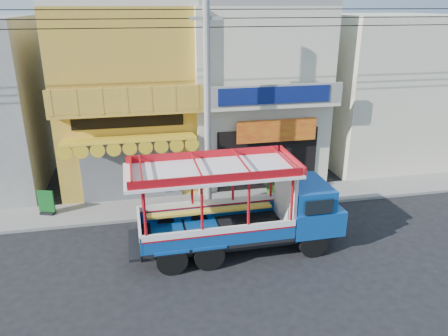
# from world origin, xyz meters

# --- Properties ---
(ground) EXTENTS (90.00, 90.00, 0.00)m
(ground) POSITION_xyz_m (0.00, 0.00, 0.00)
(ground) COLOR black
(ground) RESTS_ON ground
(sidewalk) EXTENTS (30.00, 2.00, 0.12)m
(sidewalk) POSITION_xyz_m (0.00, 4.00, 0.06)
(sidewalk) COLOR slate
(sidewalk) RESTS_ON ground
(shophouse_left) EXTENTS (6.00, 7.50, 8.24)m
(shophouse_left) POSITION_xyz_m (-4.00, 7.96, 4.11)
(shophouse_left) COLOR gold
(shophouse_left) RESTS_ON ground
(shophouse_right) EXTENTS (6.00, 6.75, 8.24)m
(shophouse_right) POSITION_xyz_m (2.00, 7.96, 4.11)
(shophouse_right) COLOR beige
(shophouse_right) RESTS_ON ground
(party_pilaster) EXTENTS (0.35, 0.30, 8.00)m
(party_pilaster) POSITION_xyz_m (-1.00, 4.85, 4.00)
(party_pilaster) COLOR beige
(party_pilaster) RESTS_ON ground
(filler_building_right) EXTENTS (6.00, 6.00, 7.60)m
(filler_building_right) POSITION_xyz_m (9.00, 8.00, 3.80)
(filler_building_right) COLOR beige
(filler_building_right) RESTS_ON ground
(utility_pole) EXTENTS (28.00, 0.26, 9.00)m
(utility_pole) POSITION_xyz_m (-0.85, 3.30, 5.03)
(utility_pole) COLOR gray
(utility_pole) RESTS_ON ground
(songthaew_truck) EXTENTS (7.21, 2.51, 3.35)m
(songthaew_truck) POSITION_xyz_m (-0.04, 0.16, 1.61)
(songthaew_truck) COLOR black
(songthaew_truck) RESTS_ON ground
(green_sign) EXTENTS (0.65, 0.48, 1.02)m
(green_sign) POSITION_xyz_m (-7.45, 4.20, 0.55)
(green_sign) COLOR black
(green_sign) RESTS_ON sidewalk
(potted_plant_a) EXTENTS (1.05, 1.07, 0.90)m
(potted_plant_a) POSITION_xyz_m (1.95, 4.08, 0.57)
(potted_plant_a) COLOR #245819
(potted_plant_a) RESTS_ON sidewalk
(potted_plant_b) EXTENTS (0.67, 0.62, 0.97)m
(potted_plant_b) POSITION_xyz_m (3.47, 4.24, 0.60)
(potted_plant_b) COLOR #245819
(potted_plant_b) RESTS_ON sidewalk
(potted_plant_c) EXTENTS (0.56, 0.56, 0.92)m
(potted_plant_c) POSITION_xyz_m (3.64, 4.35, 0.58)
(potted_plant_c) COLOR #245819
(potted_plant_c) RESTS_ON sidewalk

